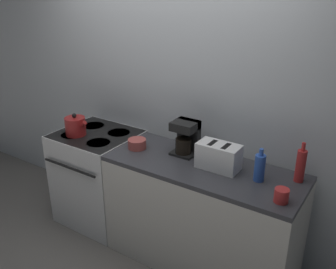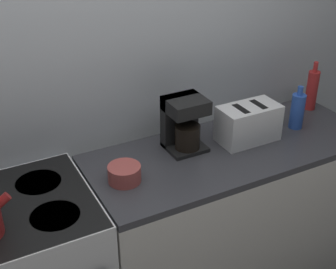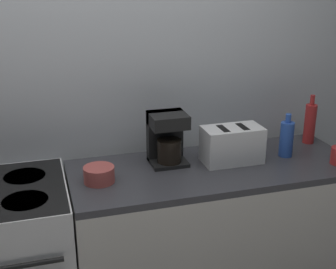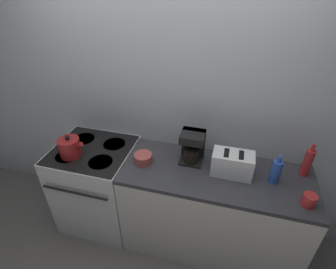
% 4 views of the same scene
% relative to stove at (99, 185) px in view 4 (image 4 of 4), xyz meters
% --- Properties ---
extents(ground_plane, '(12.00, 12.00, 0.00)m').
position_rel_stove_xyz_m(ground_plane, '(0.59, -0.33, -0.47)').
color(ground_plane, slate).
extents(wall_back, '(8.00, 0.05, 2.60)m').
position_rel_stove_xyz_m(wall_back, '(0.59, 0.38, 0.83)').
color(wall_back, silver).
rests_on(wall_back, ground_plane).
extents(stove, '(0.71, 0.69, 0.91)m').
position_rel_stove_xyz_m(stove, '(0.00, 0.00, 0.00)').
color(stove, silver).
rests_on(stove, ground_plane).
extents(counter_block, '(1.54, 0.61, 0.91)m').
position_rel_stove_xyz_m(counter_block, '(1.14, -0.02, -0.01)').
color(counter_block, silver).
rests_on(counter_block, ground_plane).
extents(kettle, '(0.23, 0.19, 0.21)m').
position_rel_stove_xyz_m(kettle, '(-0.13, -0.12, 0.53)').
color(kettle, maroon).
rests_on(kettle, stove).
extents(toaster, '(0.32, 0.17, 0.20)m').
position_rel_stove_xyz_m(toaster, '(1.25, 0.01, 0.54)').
color(toaster, white).
rests_on(toaster, counter_block).
extents(coffee_maker, '(0.19, 0.18, 0.28)m').
position_rel_stove_xyz_m(coffee_maker, '(0.91, 0.10, 0.59)').
color(coffee_maker, black).
rests_on(coffee_maker, counter_block).
extents(bottle_red, '(0.07, 0.07, 0.30)m').
position_rel_stove_xyz_m(bottle_red, '(1.81, 0.15, 0.57)').
color(bottle_red, '#B72828').
rests_on(bottle_red, counter_block).
extents(bottle_blue, '(0.08, 0.08, 0.25)m').
position_rel_stove_xyz_m(bottle_blue, '(1.57, 0.00, 0.55)').
color(bottle_blue, '#2D56B7').
rests_on(bottle_blue, counter_block).
extents(cup_red, '(0.09, 0.09, 0.09)m').
position_rel_stove_xyz_m(cup_red, '(1.79, -0.18, 0.49)').
color(cup_red, red).
rests_on(cup_red, counter_block).
extents(bowl, '(0.15, 0.15, 0.08)m').
position_rel_stove_xyz_m(bowl, '(0.52, -0.04, 0.48)').
color(bowl, '#B24C47').
rests_on(bowl, counter_block).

